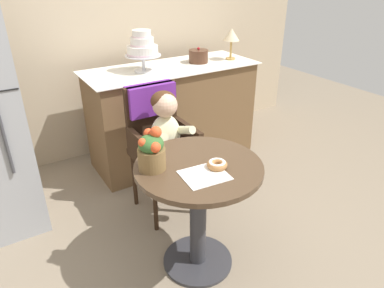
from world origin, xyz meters
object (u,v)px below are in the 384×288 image
(round_layer_cake, at_px, (198,56))
(tiered_cake_stand, at_px, (142,47))
(table_lamp, at_px, (231,36))
(wicker_chair, at_px, (158,129))
(flower_vase, at_px, (152,151))
(seated_child, at_px, (168,133))
(donut_front, at_px, (217,164))
(cafe_table, at_px, (198,196))

(round_layer_cake, bearing_deg, tiered_cake_stand, -179.03)
(tiered_cake_stand, distance_m, table_lamp, 0.88)
(wicker_chair, bearing_deg, flower_vase, -122.22)
(flower_vase, distance_m, round_layer_cake, 1.62)
(seated_child, height_order, round_layer_cake, round_layer_cake)
(donut_front, height_order, table_lamp, table_lamp)
(seated_child, height_order, table_lamp, table_lamp)
(wicker_chair, distance_m, round_layer_cake, 1.01)
(seated_child, xyz_separation_m, donut_front, (-0.03, -0.62, 0.06))
(wicker_chair, bearing_deg, cafe_table, -101.13)
(donut_front, relative_size, tiered_cake_stand, 0.33)
(seated_child, relative_size, donut_front, 6.47)
(table_lamp, bearing_deg, flower_vase, -140.40)
(wicker_chair, height_order, table_lamp, table_lamp)
(round_layer_cake, xyz_separation_m, table_lamp, (0.32, -0.06, 0.16))
(cafe_table, height_order, seated_child, seated_child)
(flower_vase, xyz_separation_m, tiered_cake_stand, (0.52, 1.20, 0.27))
(cafe_table, bearing_deg, round_layer_cake, 57.45)
(tiered_cake_stand, bearing_deg, seated_child, -103.84)
(round_layer_cake, distance_m, table_lamp, 0.36)
(flower_vase, bearing_deg, round_layer_cake, 48.59)
(cafe_table, height_order, round_layer_cake, round_layer_cake)
(round_layer_cake, bearing_deg, seated_child, -133.85)
(cafe_table, height_order, flower_vase, flower_vase)
(cafe_table, distance_m, wicker_chair, 0.71)
(cafe_table, distance_m, tiered_cake_stand, 1.46)
(seated_child, bearing_deg, table_lamp, 33.75)
(tiered_cake_stand, bearing_deg, wicker_chair, -107.20)
(wicker_chair, xyz_separation_m, donut_front, (-0.03, -0.77, 0.10))
(donut_front, bearing_deg, seated_child, 87.49)
(seated_child, xyz_separation_m, flower_vase, (-0.33, -0.44, 0.15))
(wicker_chair, distance_m, seated_child, 0.16)
(flower_vase, height_order, round_layer_cake, round_layer_cake)
(donut_front, bearing_deg, tiered_cake_stand, 81.15)
(flower_vase, relative_size, round_layer_cake, 1.38)
(seated_child, bearing_deg, flower_vase, -126.67)
(cafe_table, relative_size, tiered_cake_stand, 2.13)
(wicker_chair, distance_m, table_lamp, 1.29)
(flower_vase, bearing_deg, table_lamp, 39.60)
(cafe_table, relative_size, donut_front, 6.41)
(cafe_table, bearing_deg, wicker_chair, 82.26)
(flower_vase, distance_m, tiered_cake_stand, 1.34)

